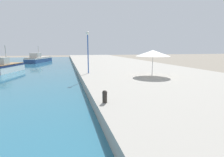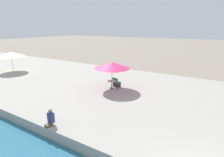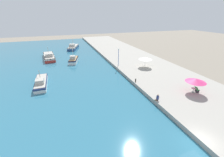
# 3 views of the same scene
# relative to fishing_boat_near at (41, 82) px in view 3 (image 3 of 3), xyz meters

# --- Properties ---
(ground_plane) EXTENTS (200.00, 200.00, 0.00)m
(ground_plane) POSITION_rel_fishing_boat_near_xyz_m (17.74, -22.37, -0.67)
(ground_plane) COLOR gray
(water_basin) EXTENTS (56.00, 90.00, 0.04)m
(water_basin) POSITION_rel_fishing_boat_near_xyz_m (-10.26, 14.63, -0.65)
(water_basin) COLOR #2D6B84
(water_basin) RESTS_ON ground_plane
(quay_promenade) EXTENTS (16.00, 90.00, 0.72)m
(quay_promenade) POSITION_rel_fishing_boat_near_xyz_m (25.74, 14.63, -0.32)
(quay_promenade) COLOR #A39E93
(quay_promenade) RESTS_ON ground_plane
(fishing_boat_near) EXTENTS (2.25, 8.07, 3.18)m
(fishing_boat_near) POSITION_rel_fishing_boat_near_xyz_m (0.00, 0.00, 0.00)
(fishing_boat_near) COLOR white
(fishing_boat_near) RESTS_ON water_basin
(fishing_boat_mid) EXTENTS (3.62, 6.60, 3.85)m
(fishing_boat_mid) POSITION_rel_fishing_boat_near_xyz_m (7.93, 13.82, 0.13)
(fishing_boat_mid) COLOR white
(fishing_boat_mid) RESTS_ON water_basin
(fishing_boat_far) EXTENTS (4.12, 11.31, 3.76)m
(fishing_boat_far) POSITION_rel_fishing_boat_near_xyz_m (0.87, 20.31, 0.11)
(fishing_boat_far) COLOR red
(fishing_boat_far) RESTS_ON water_basin
(fishing_boat_distant) EXTENTS (5.66, 9.78, 4.05)m
(fishing_boat_distant) POSITION_rel_fishing_boat_near_xyz_m (9.74, 32.42, 0.17)
(fishing_boat_distant) COLOR navy
(fishing_boat_distant) RESTS_ON water_basin
(cafe_umbrella_pink) EXTENTS (3.36, 3.36, 2.59)m
(cafe_umbrella_pink) POSITION_rel_fishing_boat_near_xyz_m (25.70, -13.51, 2.34)
(cafe_umbrella_pink) COLOR #B7B7B7
(cafe_umbrella_pink) RESTS_ON quay_promenade
(cafe_umbrella_white) EXTENTS (3.45, 3.45, 2.58)m
(cafe_umbrella_white) POSITION_rel_fishing_boat_near_xyz_m (24.78, 1.37, 2.32)
(cafe_umbrella_white) COLOR #B7B7B7
(cafe_umbrella_white) RESTS_ON quay_promenade
(cafe_table) EXTENTS (0.80, 0.80, 0.74)m
(cafe_table) POSITION_rel_fishing_boat_near_xyz_m (25.74, -13.45, 0.57)
(cafe_table) COLOR #333338
(cafe_table) RESTS_ON quay_promenade
(cafe_chair_left) EXTENTS (0.58, 0.57, 0.91)m
(cafe_chair_left) POSITION_rel_fishing_boat_near_xyz_m (26.34, -13.85, 0.37)
(cafe_chair_left) COLOR #2D2D33
(cafe_chair_left) RESTS_ON quay_promenade
(cafe_chair_right) EXTENTS (0.46, 0.43, 0.91)m
(cafe_chair_right) POSITION_rel_fishing_boat_near_xyz_m (26.46, -13.40, 0.37)
(cafe_chair_right) COLOR #2D2D33
(cafe_chair_right) RESTS_ON quay_promenade
(person_at_quay) EXTENTS (0.56, 0.36, 1.04)m
(person_at_quay) POSITION_rel_fishing_boat_near_xyz_m (18.14, -13.68, 0.50)
(person_at_quay) COLOR brown
(person_at_quay) RESTS_ON quay_promenade
(mooring_bollard) EXTENTS (0.26, 0.26, 0.65)m
(mooring_bollard) POSITION_rel_fishing_boat_near_xyz_m (18.20, -6.16, 0.39)
(mooring_bollard) COLOR #2D2823
(mooring_bollard) RESTS_ON quay_promenade
(lamppost) EXTENTS (0.36, 0.36, 4.56)m
(lamppost) POSITION_rel_fishing_boat_near_xyz_m (18.73, 4.81, 3.13)
(lamppost) COLOR #28519E
(lamppost) RESTS_ON quay_promenade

